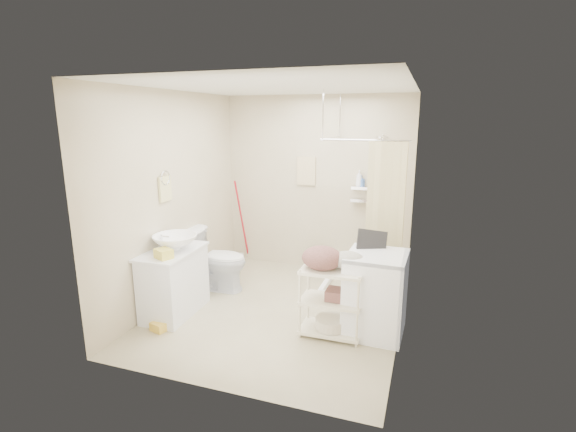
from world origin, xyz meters
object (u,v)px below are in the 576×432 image
object	(u,v)px
toilet	(216,259)
laundry_rack	(332,296)
washing_machine	(375,294)
vanity	(174,282)

from	to	relation	value
toilet	laundry_rack	size ratio (longest dim) A/B	0.94
toilet	laundry_rack	world-z (taller)	laundry_rack
washing_machine	toilet	bearing A→B (deg)	168.62
toilet	washing_machine	size ratio (longest dim) A/B	0.94
toilet	washing_machine	distance (m)	2.24
vanity	laundry_rack	world-z (taller)	laundry_rack
toilet	laundry_rack	distance (m)	1.89
vanity	toilet	size ratio (longest dim) A/B	1.06
toilet	washing_machine	xyz separation A→B (m)	(2.18, -0.51, 0.03)
laundry_rack	toilet	bearing A→B (deg)	157.30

